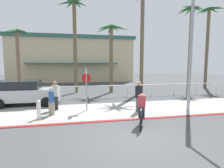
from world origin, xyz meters
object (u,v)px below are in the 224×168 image
object	(u,v)px
palm_tree_3	(111,40)
pedestrian_2	(55,97)
palm_tree_2	(74,27)
palm_tree_1	(17,44)
palm_tree_6	(209,29)
pedestrian_1	(139,98)
car_silver_1	(26,93)
pedestrian_0	(52,102)
palm_tree_4	(143,18)
bollard_2	(39,109)
cyclist_blue_0	(142,111)
streetlight_curb	(194,38)
palm_tree_5	(190,27)
stop_sign_bike_lane	(86,83)

from	to	relation	value
palm_tree_3	pedestrian_2	bearing A→B (deg)	-126.63
palm_tree_2	palm_tree_1	bearing A→B (deg)	166.26
palm_tree_2	pedestrian_2	size ratio (longest dim) A/B	5.01
palm_tree_6	pedestrian_1	bearing A→B (deg)	-142.98
car_silver_1	palm_tree_2	bearing A→B (deg)	55.50
palm_tree_3	pedestrian_0	bearing A→B (deg)	-122.88
palm_tree_4	car_silver_1	xyz separation A→B (m)	(-9.72, -3.43, -6.33)
palm_tree_1	palm_tree_3	xyz separation A→B (m)	(9.09, -1.72, 0.37)
pedestrian_1	bollard_2	bearing A→B (deg)	-176.47
palm_tree_3	cyclist_blue_0	xyz separation A→B (m)	(-0.57, -9.98, -4.48)
bollard_2	pedestrian_0	size ratio (longest dim) A/B	0.64
streetlight_curb	palm_tree_5	distance (m)	10.28
palm_tree_4	car_silver_1	world-z (taller)	palm_tree_4
bollard_2	cyclist_blue_0	size ratio (longest dim) A/B	0.59
palm_tree_6	pedestrian_1	world-z (taller)	palm_tree_6
bollard_2	pedestrian_0	bearing A→B (deg)	49.12
palm_tree_1	pedestrian_1	distance (m)	13.78
car_silver_1	cyclist_blue_0	bearing A→B (deg)	-40.81
pedestrian_0	car_silver_1	bearing A→B (deg)	125.44
streetlight_curb	cyclist_blue_0	xyz separation A→B (m)	(-3.81, -1.80, -3.58)
car_silver_1	stop_sign_bike_lane	bearing A→B (deg)	-29.86
palm_tree_6	palm_tree_3	bearing A→B (deg)	-174.24
streetlight_curb	pedestrian_2	distance (m)	8.87
bollard_2	palm_tree_2	bearing A→B (deg)	77.81
bollard_2	streetlight_curb	size ratio (longest dim) A/B	0.13
stop_sign_bike_lane	palm_tree_3	distance (m)	8.19
streetlight_curb	palm_tree_5	world-z (taller)	palm_tree_5
palm_tree_4	palm_tree_5	distance (m)	6.07
palm_tree_3	pedestrian_0	world-z (taller)	palm_tree_3
palm_tree_1	palm_tree_5	xyz separation A→B (m)	(17.86, -1.63, 2.04)
pedestrian_0	pedestrian_2	xyz separation A→B (m)	(0.08, 1.08, 0.12)
palm_tree_4	palm_tree_6	xyz separation A→B (m)	(9.14, 2.30, -0.20)
streetlight_curb	pedestrian_0	world-z (taller)	streetlight_curb
stop_sign_bike_lane	palm_tree_1	size ratio (longest dim) A/B	0.41
pedestrian_1	palm_tree_3	bearing A→B (deg)	90.82
palm_tree_3	palm_tree_5	size ratio (longest dim) A/B	0.74
streetlight_curb	palm_tree_2	bearing A→B (deg)	128.42
palm_tree_3	car_silver_1	size ratio (longest dim) A/B	1.53
palm_tree_3	palm_tree_5	distance (m)	8.93
bollard_2	palm_tree_5	size ratio (longest dim) A/B	0.11
stop_sign_bike_lane	car_silver_1	bearing A→B (deg)	150.14
stop_sign_bike_lane	pedestrian_1	xyz separation A→B (m)	(2.98, -0.91, -0.83)
palm_tree_4	palm_tree_5	bearing A→B (deg)	11.21
cyclist_blue_0	pedestrian_1	xyz separation A→B (m)	(0.68, 2.25, 0.15)
palm_tree_1	palm_tree_4	distance (m)	12.48
palm_tree_4	pedestrian_0	xyz separation A→B (m)	(-7.64, -6.35, -6.49)
palm_tree_5	car_silver_1	world-z (taller)	palm_tree_5
bollard_2	cyclist_blue_0	distance (m)	5.16
car_silver_1	pedestrian_0	distance (m)	3.59
palm_tree_1	palm_tree_2	bearing A→B (deg)	-13.74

